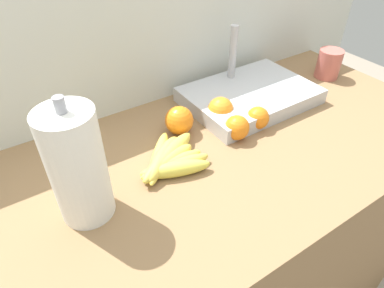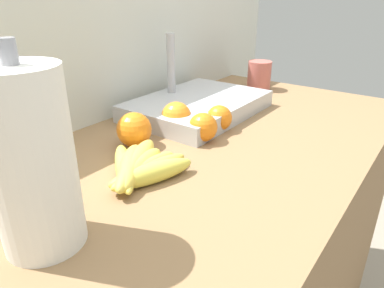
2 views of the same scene
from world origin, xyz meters
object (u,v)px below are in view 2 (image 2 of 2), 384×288
Objects in this scene: orange_center at (176,117)px; orange_right at (219,118)px; banana_bunch at (139,168)px; sink_basin at (197,105)px; orange_front at (134,130)px; mug at (259,75)px; orange_back_right at (203,127)px; paper_towel_roll at (31,162)px.

orange_center is 1.16× the size of orange_right.
orange_center is at bearing 22.21° from banana_bunch.
orange_front is at bearing -176.13° from sink_basin.
mug is (0.48, 0.02, 0.01)m from orange_center.
banana_bunch is at bearing -160.73° from sink_basin.
sink_basin is (0.15, 0.13, -0.01)m from orange_back_right.
mug is at bearing 1.81° from orange_center.
orange_right reaches higher than banana_bunch.
banana_bunch is 0.15m from orange_front.
orange_center is (0.23, 0.09, 0.02)m from banana_bunch.
banana_bunch is 0.74× the size of paper_towel_roll.
orange_front is (0.10, 0.11, 0.02)m from banana_bunch.
sink_basin is at bearing 14.77° from paper_towel_roll.
orange_center reaches higher than banana_bunch.
orange_front is at bearing 152.55° from orange_right.
banana_bunch is 0.39m from sink_basin.
banana_bunch is at bearing -178.30° from orange_right.
orange_front is at bearing 48.25° from banana_bunch.
orange_center is at bearing -165.71° from sink_basin.
mug is (0.61, -0.00, 0.01)m from orange_front.
mug is (0.92, 0.13, -0.08)m from paper_towel_roll.
orange_center reaches higher than orange_right.
mug is (0.34, -0.02, 0.02)m from sink_basin.
orange_back_right is 0.86× the size of orange_front.
orange_back_right is at bearing -140.73° from sink_basin.
sink_basin is (0.07, 0.12, -0.01)m from orange_right.
sink_basin reaches higher than orange_center.
orange_right is at bearing -121.60° from sink_basin.
orange_center is 0.46m from paper_towel_roll.
paper_towel_roll reaches higher than mug.
orange_front reaches higher than orange_right.
sink_basin is (0.14, 0.04, -0.01)m from orange_center.
orange_back_right reaches higher than banana_bunch.
paper_towel_roll is (-0.31, -0.13, 0.09)m from orange_front.
mug is at bearing 8.63° from banana_bunch.
orange_front is 1.22× the size of orange_right.
banana_bunch is at bearing 6.51° from paper_towel_roll.
orange_center reaches higher than orange_back_right.
banana_bunch is 0.72m from mug.
banana_bunch is at bearing -179.34° from orange_back_right.
orange_right is at bearing 3.72° from paper_towel_roll.
paper_towel_roll is (-0.21, -0.02, 0.11)m from banana_bunch.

